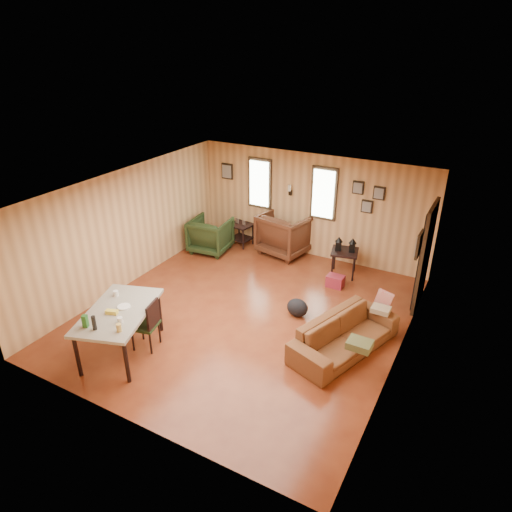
{
  "coord_description": "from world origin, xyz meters",
  "views": [
    {
      "loc": [
        3.6,
        -6.19,
        4.72
      ],
      "look_at": [
        0.0,
        0.4,
        1.05
      ],
      "focal_mm": 32.0,
      "sensor_mm": 36.0,
      "label": 1
    }
  ],
  "objects_px": {
    "end_table": "(241,231)",
    "side_table": "(345,250)",
    "dining_table": "(118,315)",
    "recliner_brown": "(286,232)",
    "recliner_green": "(211,233)",
    "sofa": "(345,330)"
  },
  "relations": [
    {
      "from": "recliner_brown",
      "to": "recliner_green",
      "type": "distance_m",
      "value": 1.78
    },
    {
      "from": "sofa",
      "to": "recliner_green",
      "type": "distance_m",
      "value": 4.6
    },
    {
      "from": "recliner_green",
      "to": "side_table",
      "type": "xyz_separation_m",
      "value": [
        3.19,
        0.35,
        0.15
      ]
    },
    {
      "from": "recliner_green",
      "to": "end_table",
      "type": "height_order",
      "value": "recliner_green"
    },
    {
      "from": "recliner_green",
      "to": "recliner_brown",
      "type": "bearing_deg",
      "value": -161.4
    },
    {
      "from": "side_table",
      "to": "dining_table",
      "type": "distance_m",
      "value": 4.87
    },
    {
      "from": "side_table",
      "to": "recliner_brown",
      "type": "bearing_deg",
      "value": 165.71
    },
    {
      "from": "end_table",
      "to": "recliner_brown",
      "type": "bearing_deg",
      "value": 4.96
    },
    {
      "from": "recliner_brown",
      "to": "recliner_green",
      "type": "bearing_deg",
      "value": 36.57
    },
    {
      "from": "recliner_brown",
      "to": "dining_table",
      "type": "height_order",
      "value": "recliner_brown"
    },
    {
      "from": "sofa",
      "to": "end_table",
      "type": "bearing_deg",
      "value": 71.2
    },
    {
      "from": "recliner_brown",
      "to": "side_table",
      "type": "height_order",
      "value": "recliner_brown"
    },
    {
      "from": "recliner_green",
      "to": "end_table",
      "type": "relative_size",
      "value": 1.34
    },
    {
      "from": "recliner_brown",
      "to": "side_table",
      "type": "distance_m",
      "value": 1.63
    },
    {
      "from": "end_table",
      "to": "side_table",
      "type": "height_order",
      "value": "side_table"
    },
    {
      "from": "recliner_green",
      "to": "dining_table",
      "type": "relative_size",
      "value": 0.51
    },
    {
      "from": "recliner_green",
      "to": "sofa",
      "type": "bearing_deg",
      "value": 145.57
    },
    {
      "from": "sofa",
      "to": "dining_table",
      "type": "bearing_deg",
      "value": 138.59
    },
    {
      "from": "side_table",
      "to": "dining_table",
      "type": "height_order",
      "value": "dining_table"
    },
    {
      "from": "recliner_brown",
      "to": "end_table",
      "type": "distance_m",
      "value": 1.17
    },
    {
      "from": "sofa",
      "to": "recliner_brown",
      "type": "bearing_deg",
      "value": 59.21
    },
    {
      "from": "sofa",
      "to": "end_table",
      "type": "xyz_separation_m",
      "value": [
        -3.61,
        2.81,
        -0.02
      ]
    }
  ]
}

